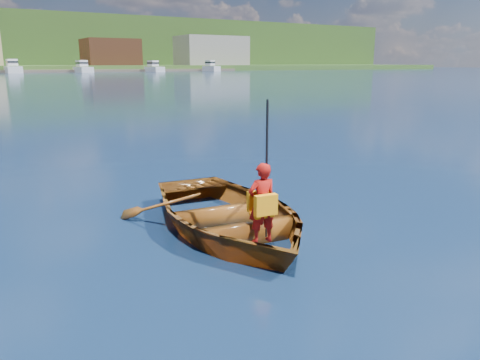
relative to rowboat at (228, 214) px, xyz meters
name	(u,v)px	position (x,y,z in m)	size (l,w,h in m)	color
ground	(159,259)	(-1.38, -0.52, -0.28)	(600.00, 600.00, 0.00)	#152145
rowboat	(228,214)	(0.00, 0.00, 0.00)	(3.37, 4.45, 0.87)	maroon
child_paddler	(262,203)	(0.07, -0.91, 0.42)	(0.46, 0.36, 2.06)	#AA130E
hillside_trees	(11,32)	(18.39, 230.20, 15.79)	(311.02, 83.81, 24.52)	#382314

